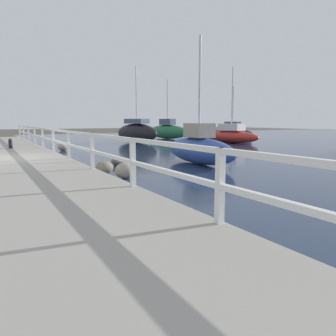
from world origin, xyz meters
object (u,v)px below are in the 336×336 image
(sailboat_green, at_px, (167,131))
(sailboat_blue, at_px, (199,148))
(sailboat_black, at_px, (137,132))
(sailboat_red, at_px, (231,135))
(mooring_bollard, at_px, (10,143))
(sailboat_navy, at_px, (232,132))

(sailboat_green, bearing_deg, sailboat_blue, -127.60)
(sailboat_black, bearing_deg, sailboat_red, -48.88)
(sailboat_blue, distance_m, sailboat_black, 13.11)
(sailboat_black, distance_m, sailboat_red, 7.37)
(sailboat_blue, xyz_separation_m, sailboat_black, (3.01, 12.75, 0.21))
(sailboat_black, xyz_separation_m, sailboat_red, (6.38, -3.67, -0.24))
(sailboat_blue, relative_size, sailboat_red, 0.86)
(mooring_bollard, bearing_deg, sailboat_red, 4.91)
(sailboat_black, relative_size, sailboat_red, 1.02)
(mooring_bollard, xyz_separation_m, sailboat_black, (9.29, 5.02, 0.26))
(sailboat_red, height_order, sailboat_navy, sailboat_red)
(mooring_bollard, bearing_deg, sailboat_blue, -50.95)
(sailboat_green, height_order, sailboat_black, sailboat_black)
(sailboat_blue, xyz_separation_m, sailboat_red, (9.40, 9.08, -0.03))
(sailboat_blue, bearing_deg, sailboat_navy, 47.08)
(sailboat_blue, bearing_deg, sailboat_green, 65.83)
(sailboat_blue, bearing_deg, mooring_bollard, 130.43)
(mooring_bollard, relative_size, sailboat_green, 0.09)
(sailboat_navy, bearing_deg, sailboat_blue, -136.82)
(sailboat_red, distance_m, sailboat_navy, 7.17)
(sailboat_blue, relative_size, sailboat_navy, 0.91)
(sailboat_red, relative_size, sailboat_navy, 1.06)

